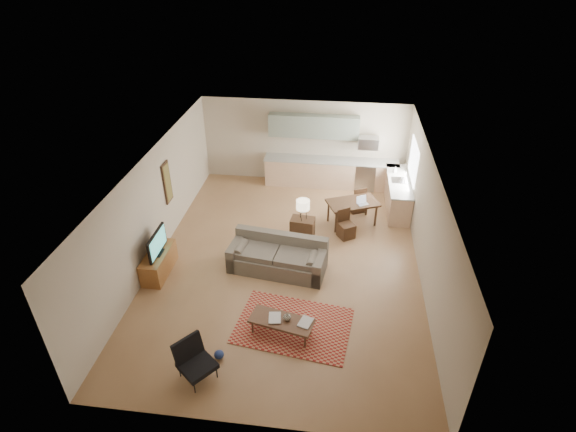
# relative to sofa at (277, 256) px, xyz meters

# --- Properties ---
(room) EXTENTS (9.00, 9.00, 9.00)m
(room) POSITION_rel_sofa_xyz_m (0.18, 0.35, 0.93)
(room) COLOR #916844
(room) RESTS_ON ground
(kitchen_counter_back) EXTENTS (4.26, 0.64, 0.92)m
(kitchen_counter_back) POSITION_rel_sofa_xyz_m (1.08, 4.53, 0.04)
(kitchen_counter_back) COLOR tan
(kitchen_counter_back) RESTS_ON ground
(kitchen_counter_right) EXTENTS (0.64, 2.26, 0.92)m
(kitchen_counter_right) POSITION_rel_sofa_xyz_m (3.11, 3.35, 0.04)
(kitchen_counter_right) COLOR tan
(kitchen_counter_right) RESTS_ON ground
(kitchen_range) EXTENTS (0.62, 0.62, 0.90)m
(kitchen_range) POSITION_rel_sofa_xyz_m (2.18, 4.53, 0.03)
(kitchen_range) COLOR #A5A8AD
(kitchen_range) RESTS_ON ground
(kitchen_microwave) EXTENTS (0.62, 0.40, 0.35)m
(kitchen_microwave) POSITION_rel_sofa_xyz_m (2.18, 4.55, 1.13)
(kitchen_microwave) COLOR #A5A8AD
(kitchen_microwave) RESTS_ON room
(upper_cabinets) EXTENTS (2.80, 0.34, 0.70)m
(upper_cabinets) POSITION_rel_sofa_xyz_m (0.48, 4.68, 1.53)
(upper_cabinets) COLOR gray
(upper_cabinets) RESTS_ON room
(window_right) EXTENTS (0.02, 1.40, 1.05)m
(window_right) POSITION_rel_sofa_xyz_m (3.41, 3.35, 1.13)
(window_right) COLOR white
(window_right) RESTS_ON room
(wall_art_left) EXTENTS (0.06, 0.42, 1.10)m
(wall_art_left) POSITION_rel_sofa_xyz_m (-3.03, 1.25, 1.13)
(wall_art_left) COLOR olive
(wall_art_left) RESTS_ON room
(triptych) EXTENTS (1.70, 0.04, 0.50)m
(triptych) POSITION_rel_sofa_xyz_m (0.08, 4.82, 1.33)
(triptych) COLOR #FEE3C1
(triptych) RESTS_ON room
(rug) EXTENTS (2.54, 1.93, 0.02)m
(rug) POSITION_rel_sofa_xyz_m (0.60, -1.82, -0.41)
(rug) COLOR maroon
(rug) RESTS_ON floor
(sofa) EXTENTS (2.54, 1.37, 0.84)m
(sofa) POSITION_rel_sofa_xyz_m (0.00, 0.00, 0.00)
(sofa) COLOR #5E5549
(sofa) RESTS_ON floor
(coffee_table) EXTENTS (1.37, 0.78, 0.39)m
(coffee_table) POSITION_rel_sofa_xyz_m (0.38, -2.07, -0.23)
(coffee_table) COLOR #492E1D
(coffee_table) RESTS_ON floor
(book_a) EXTENTS (0.33, 0.39, 0.03)m
(book_a) POSITION_rel_sofa_xyz_m (0.12, -2.06, -0.02)
(book_a) COLOR #941007
(book_a) RESTS_ON coffee_table
(book_b) EXTENTS (0.44, 0.48, 0.03)m
(book_b) POSITION_rel_sofa_xyz_m (0.76, -2.04, -0.02)
(book_b) COLOR navy
(book_b) RESTS_ON coffee_table
(vase) EXTENTS (0.21, 0.21, 0.17)m
(vase) POSITION_rel_sofa_xyz_m (0.49, -2.04, 0.05)
(vase) COLOR black
(vase) RESTS_ON coffee_table
(armchair) EXTENTS (0.95, 0.95, 0.77)m
(armchair) POSITION_rel_sofa_xyz_m (-0.99, -3.31, -0.03)
(armchair) COLOR black
(armchair) RESTS_ON floor
(tv_credenza) EXTENTS (0.48, 1.25, 0.58)m
(tv_credenza) POSITION_rel_sofa_xyz_m (-2.81, -0.46, -0.13)
(tv_credenza) COLOR brown
(tv_credenza) RESTS_ON floor
(tv) EXTENTS (0.10, 0.96, 0.58)m
(tv) POSITION_rel_sofa_xyz_m (-2.77, -0.46, 0.45)
(tv) COLOR black
(tv) RESTS_ON tv_credenza
(console_table) EXTENTS (0.65, 0.47, 0.71)m
(console_table) POSITION_rel_sofa_xyz_m (0.49, 1.25, -0.06)
(console_table) COLOR #332013
(console_table) RESTS_ON floor
(table_lamp) EXTENTS (0.42, 0.42, 0.57)m
(table_lamp) POSITION_rel_sofa_xyz_m (0.49, 1.25, 0.58)
(table_lamp) COLOR beige
(table_lamp) RESTS_ON console_table
(dining_table) EXTENTS (1.57, 1.26, 0.69)m
(dining_table) POSITION_rel_sofa_xyz_m (1.78, 2.33, -0.07)
(dining_table) COLOR #332013
(dining_table) RESTS_ON floor
(dining_chair_near) EXTENTS (0.54, 0.55, 0.80)m
(dining_chair_near) POSITION_rel_sofa_xyz_m (1.63, 1.62, -0.02)
(dining_chair_near) COLOR #332013
(dining_chair_near) RESTS_ON floor
(dining_chair_far) EXTENTS (0.53, 0.54, 0.83)m
(dining_chair_far) POSITION_rel_sofa_xyz_m (1.92, 3.04, -0.00)
(dining_chair_far) COLOR #332013
(dining_chair_far) RESTS_ON floor
(laptop) EXTENTS (0.36, 0.33, 0.22)m
(laptop) POSITION_rel_sofa_xyz_m (2.05, 2.24, 0.38)
(laptop) COLOR #A5A8AD
(laptop) RESTS_ON dining_table
(soap_bottle) EXTENTS (0.13, 0.13, 0.19)m
(soap_bottle) POSITION_rel_sofa_xyz_m (3.01, 3.87, 0.60)
(soap_bottle) COLOR #FEE3C1
(soap_bottle) RESTS_ON kitchen_counter_right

